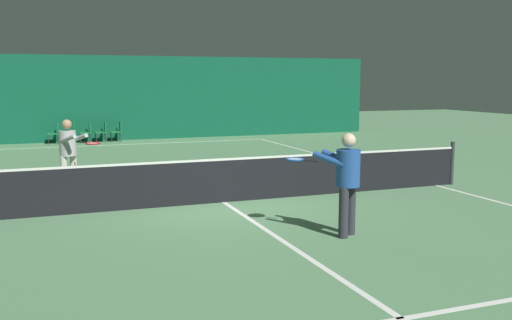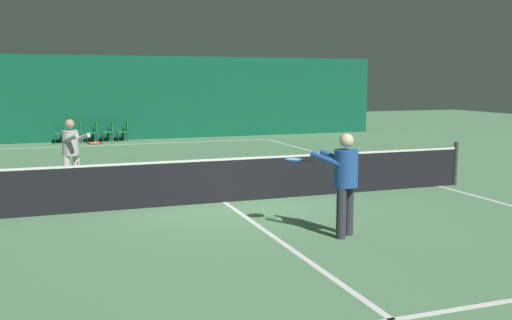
% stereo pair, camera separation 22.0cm
% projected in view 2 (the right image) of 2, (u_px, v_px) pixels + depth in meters
% --- Properties ---
extents(ground_plane, '(60.00, 60.00, 0.00)m').
position_uv_depth(ground_plane, '(224.00, 202.00, 12.15)').
color(ground_plane, '#56845B').
extents(backdrop_curtain, '(23.00, 0.12, 3.62)m').
position_uv_depth(backdrop_curtain, '(134.00, 98.00, 24.69)').
color(backdrop_curtain, '#0F5138').
rests_on(backdrop_curtain, ground).
extents(court_line_baseline_far, '(11.00, 0.10, 0.00)m').
position_uv_depth(court_line_baseline_far, '(141.00, 144.00, 23.25)').
color(court_line_baseline_far, white).
rests_on(court_line_baseline_far, ground).
extents(court_line_service_far, '(8.25, 0.10, 0.00)m').
position_uv_depth(court_line_service_far, '(167.00, 162.00, 18.12)').
color(court_line_service_far, white).
rests_on(court_line_service_far, ground).
extents(court_line_service_near, '(8.25, 0.10, 0.00)m').
position_uv_depth(court_line_service_near, '(392.00, 320.00, 6.18)').
color(court_line_service_near, white).
rests_on(court_line_service_near, ground).
extents(court_line_sideline_right, '(0.10, 23.80, 0.00)m').
position_uv_depth(court_line_sideline_right, '(439.00, 186.00, 13.99)').
color(court_line_sideline_right, white).
rests_on(court_line_sideline_right, ground).
extents(court_line_centre, '(0.10, 12.80, 0.00)m').
position_uv_depth(court_line_centre, '(224.00, 202.00, 12.15)').
color(court_line_centre, white).
rests_on(court_line_centre, ground).
extents(tennis_net, '(12.00, 0.10, 1.07)m').
position_uv_depth(tennis_net, '(224.00, 179.00, 12.08)').
color(tennis_net, black).
rests_on(tennis_net, ground).
extents(player_near, '(1.08, 1.34, 1.72)m').
position_uv_depth(player_near, '(343.00, 177.00, 9.38)').
color(player_near, '#2D2D38').
rests_on(player_near, ground).
extents(player_far, '(0.98, 1.35, 1.67)m').
position_uv_depth(player_far, '(72.00, 149.00, 13.45)').
color(player_far, beige).
rests_on(player_far, ground).
extents(courtside_chair_0, '(0.44, 0.44, 0.84)m').
position_uv_depth(courtside_chair_0, '(62.00, 132.00, 23.35)').
color(courtside_chair_0, '#2D2D2D').
rests_on(courtside_chair_0, ground).
extents(courtside_chair_1, '(0.44, 0.44, 0.84)m').
position_uv_depth(courtside_chair_1, '(78.00, 131.00, 23.56)').
color(courtside_chair_1, '#2D2D2D').
rests_on(courtside_chair_1, ground).
extents(courtside_chair_2, '(0.44, 0.44, 0.84)m').
position_uv_depth(courtside_chair_2, '(93.00, 131.00, 23.77)').
color(courtside_chair_2, '#2D2D2D').
rests_on(courtside_chair_2, ground).
extents(courtside_chair_3, '(0.44, 0.44, 0.84)m').
position_uv_depth(courtside_chair_3, '(109.00, 130.00, 23.98)').
color(courtside_chair_3, '#2D2D2D').
rests_on(courtside_chair_3, ground).
extents(courtside_chair_4, '(0.44, 0.44, 0.84)m').
position_uv_depth(courtside_chair_4, '(124.00, 130.00, 24.19)').
color(courtside_chair_4, '#2D2D2D').
rests_on(courtside_chair_4, ground).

